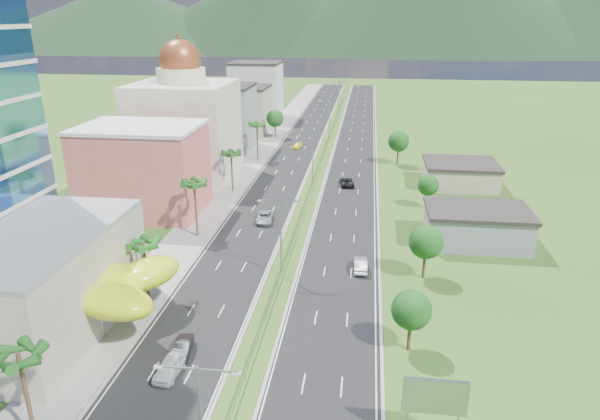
% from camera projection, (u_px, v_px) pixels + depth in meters
% --- Properties ---
extents(ground, '(500.00, 500.00, 0.00)m').
position_uv_depth(ground, '(268.00, 315.00, 63.04)').
color(ground, '#2D5119').
rests_on(ground, ground).
extents(road_left, '(11.00, 260.00, 0.04)m').
position_uv_depth(road_left, '(301.00, 142.00, 147.74)').
color(road_left, black).
rests_on(road_left, ground).
extents(road_right, '(11.00, 260.00, 0.04)m').
position_uv_depth(road_right, '(355.00, 144.00, 145.95)').
color(road_right, black).
rests_on(road_right, ground).
extents(sidewalk_left, '(7.00, 260.00, 0.12)m').
position_uv_depth(sidewalk_left, '(267.00, 141.00, 148.86)').
color(sidewalk_left, gray).
rests_on(sidewalk_left, ground).
extents(median_guardrail, '(0.10, 216.06, 0.76)m').
position_uv_depth(median_guardrail, '(322.00, 157.00, 129.87)').
color(median_guardrail, gray).
rests_on(median_guardrail, ground).
extents(streetlight_median_a, '(6.04, 0.25, 11.00)m').
position_uv_depth(streetlight_median_a, '(201.00, 417.00, 37.43)').
color(streetlight_median_a, gray).
rests_on(streetlight_median_a, ground).
extents(streetlight_median_b, '(6.04, 0.25, 11.00)m').
position_uv_depth(streetlight_median_b, '(281.00, 230.00, 70.03)').
color(streetlight_median_b, gray).
rests_on(streetlight_median_b, ground).
extents(streetlight_median_c, '(6.04, 0.25, 11.00)m').
position_uv_depth(streetlight_median_c, '(313.00, 155.00, 107.28)').
color(streetlight_median_c, gray).
rests_on(streetlight_median_c, ground).
extents(streetlight_median_d, '(6.04, 0.25, 11.00)m').
position_uv_depth(streetlight_median_d, '(330.00, 116.00, 149.19)').
color(streetlight_median_d, gray).
rests_on(streetlight_median_d, ground).
extents(streetlight_median_e, '(6.04, 0.25, 11.00)m').
position_uv_depth(streetlight_median_e, '(339.00, 93.00, 191.09)').
color(streetlight_median_e, gray).
rests_on(streetlight_median_e, ground).
extents(lime_canopy, '(18.00, 15.00, 7.40)m').
position_uv_depth(lime_canopy, '(85.00, 283.00, 59.98)').
color(lime_canopy, '#CBDF15').
rests_on(lime_canopy, ground).
extents(pink_shophouse, '(20.00, 15.00, 15.00)m').
position_uv_depth(pink_shophouse, '(143.00, 171.00, 93.60)').
color(pink_shophouse, '#CE5954').
rests_on(pink_shophouse, ground).
extents(domed_building, '(20.00, 20.00, 28.70)m').
position_uv_depth(domed_building, '(185.00, 124.00, 113.69)').
color(domed_building, '#BFB59E').
rests_on(domed_building, ground).
extents(midrise_grey, '(16.00, 15.00, 16.00)m').
position_uv_depth(midrise_grey, '(221.00, 119.00, 138.01)').
color(midrise_grey, gray).
rests_on(midrise_grey, ground).
extents(midrise_beige, '(16.00, 15.00, 13.00)m').
position_uv_depth(midrise_beige, '(241.00, 110.00, 159.01)').
color(midrise_beige, '#A39686').
rests_on(midrise_beige, ground).
extents(midrise_white, '(16.00, 15.00, 18.00)m').
position_uv_depth(midrise_white, '(256.00, 91.00, 179.57)').
color(midrise_white, silver).
rests_on(midrise_white, ground).
extents(billboard, '(5.20, 0.35, 6.20)m').
position_uv_depth(billboard, '(435.00, 398.00, 42.73)').
color(billboard, gray).
rests_on(billboard, ground).
extents(shed_near, '(15.00, 10.00, 5.00)m').
position_uv_depth(shed_near, '(476.00, 228.00, 82.12)').
color(shed_near, gray).
rests_on(shed_near, ground).
extents(shed_far, '(14.00, 12.00, 4.40)m').
position_uv_depth(shed_far, '(460.00, 175.00, 109.93)').
color(shed_far, '#A39686').
rests_on(shed_far, ground).
extents(palm_tree_a, '(3.60, 3.60, 9.10)m').
position_uv_depth(palm_tree_a, '(19.00, 359.00, 41.64)').
color(palm_tree_a, '#47301C').
rests_on(palm_tree_a, ground).
extents(palm_tree_b, '(3.60, 3.60, 8.10)m').
position_uv_depth(palm_tree_b, '(143.00, 246.00, 64.32)').
color(palm_tree_b, '#47301C').
rests_on(palm_tree_b, ground).
extents(palm_tree_c, '(3.60, 3.60, 9.60)m').
position_uv_depth(palm_tree_c, '(194.00, 185.00, 82.45)').
color(palm_tree_c, '#47301C').
rests_on(palm_tree_c, ground).
extents(palm_tree_d, '(3.60, 3.60, 8.60)m').
position_uv_depth(palm_tree_d, '(231.00, 155.00, 104.20)').
color(palm_tree_d, '#47301C').
rests_on(palm_tree_d, ground).
extents(palm_tree_e, '(3.60, 3.60, 9.40)m').
position_uv_depth(palm_tree_e, '(257.00, 126.00, 127.22)').
color(palm_tree_e, '#47301C').
rests_on(palm_tree_e, ground).
extents(leafy_tree_lfar, '(4.90, 4.90, 8.05)m').
position_uv_depth(leafy_tree_lfar, '(275.00, 118.00, 151.44)').
color(leafy_tree_lfar, '#47301C').
rests_on(leafy_tree_lfar, ground).
extents(leafy_tree_ra, '(4.20, 4.20, 6.90)m').
position_uv_depth(leafy_tree_ra, '(411.00, 310.00, 54.83)').
color(leafy_tree_ra, '#47301C').
rests_on(leafy_tree_ra, ground).
extents(leafy_tree_rb, '(4.55, 4.55, 7.47)m').
position_uv_depth(leafy_tree_rb, '(426.00, 242.00, 70.17)').
color(leafy_tree_rb, '#47301C').
rests_on(leafy_tree_rb, ground).
extents(leafy_tree_rc, '(3.85, 3.85, 6.33)m').
position_uv_depth(leafy_tree_rc, '(428.00, 185.00, 96.16)').
color(leafy_tree_rc, '#47301C').
rests_on(leafy_tree_rc, ground).
extents(leafy_tree_rd, '(4.90, 4.90, 8.05)m').
position_uv_depth(leafy_tree_rd, '(399.00, 141.00, 124.16)').
color(leafy_tree_rd, '#47301C').
rests_on(leafy_tree_rd, ground).
extents(mountain_ridge, '(860.00, 140.00, 90.00)m').
position_uv_depth(mountain_ridge, '(427.00, 54.00, 474.96)').
color(mountain_ridge, black).
rests_on(mountain_ridge, ground).
extents(car_white_near_left, '(2.36, 5.14, 1.71)m').
position_uv_depth(car_white_near_left, '(170.00, 366.00, 52.31)').
color(car_white_near_left, white).
rests_on(car_white_near_left, road_left).
extents(car_dark_left, '(2.13, 4.68, 1.49)m').
position_uv_depth(car_dark_left, '(183.00, 348.00, 55.41)').
color(car_dark_left, black).
rests_on(car_dark_left, road_left).
extents(car_silver_mid_left, '(3.11, 5.91, 1.58)m').
position_uv_depth(car_silver_mid_left, '(265.00, 217.00, 90.93)').
color(car_silver_mid_left, '#999CA0').
rests_on(car_silver_mid_left, road_left).
extents(car_yellow_far_left, '(2.41, 4.44, 1.22)m').
position_uv_depth(car_yellow_far_left, '(298.00, 146.00, 141.31)').
color(car_yellow_far_left, yellow).
rests_on(car_yellow_far_left, road_left).
extents(car_silver_right, '(1.93, 5.06, 1.65)m').
position_uv_depth(car_silver_right, '(361.00, 265.00, 73.66)').
color(car_silver_right, '#B2B3BA').
rests_on(car_silver_right, road_right).
extents(car_dark_far_right, '(3.42, 5.90, 1.55)m').
position_uv_depth(car_dark_far_right, '(347.00, 182.00, 110.35)').
color(car_dark_far_right, black).
rests_on(car_dark_far_right, road_right).
extents(motorcycle, '(0.95, 2.10, 1.30)m').
position_uv_depth(motorcycle, '(194.00, 303.00, 64.25)').
color(motorcycle, black).
rests_on(motorcycle, road_left).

